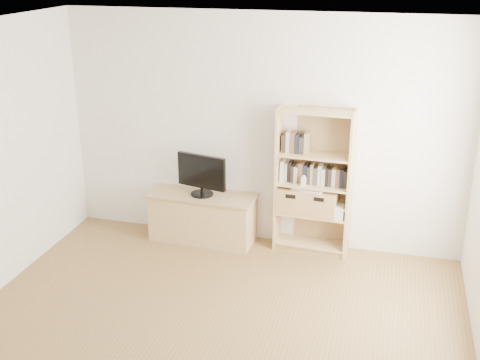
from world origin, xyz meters
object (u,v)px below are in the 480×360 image
(television, at_px, (202,175))
(laptop, at_px, (309,188))
(baby_monitor, at_px, (304,181))
(basket_right, at_px, (321,202))
(bookshelf, at_px, (313,182))
(basket_left, at_px, (293,199))
(tv_stand, at_px, (203,218))

(television, relative_size, laptop, 1.76)
(baby_monitor, bearing_deg, basket_right, 25.58)
(bookshelf, relative_size, baby_monitor, 16.65)
(television, xyz_separation_m, baby_monitor, (1.16, -0.01, 0.04))
(bookshelf, distance_m, laptop, 0.08)
(baby_monitor, bearing_deg, basket_left, 147.08)
(television, bearing_deg, laptop, 15.91)
(bookshelf, bearing_deg, basket_left, -178.81)
(bookshelf, distance_m, basket_left, 0.31)
(television, height_order, basket_right, television)
(bookshelf, xyz_separation_m, basket_left, (-0.22, 0.01, -0.22))
(tv_stand, distance_m, basket_right, 1.39)
(laptop, bearing_deg, bookshelf, 29.41)
(laptop, bearing_deg, basket_right, 15.12)
(television, height_order, laptop, television)
(baby_monitor, xyz_separation_m, basket_left, (-0.12, 0.09, -0.25))
(baby_monitor, height_order, basket_right, baby_monitor)
(television, distance_m, baby_monitor, 1.16)
(bookshelf, relative_size, basket_left, 4.74)
(basket_left, bearing_deg, bookshelf, 0.61)
(baby_monitor, relative_size, basket_left, 0.28)
(bookshelf, height_order, basket_right, bookshelf)
(baby_monitor, xyz_separation_m, laptop, (0.05, 0.08, -0.10))
(basket_right, bearing_deg, basket_left, -178.24)
(tv_stand, xyz_separation_m, bookshelf, (1.25, 0.08, 0.54))
(bookshelf, bearing_deg, baby_monitor, -135.00)
(tv_stand, distance_m, baby_monitor, 1.29)
(television, relative_size, basket_right, 1.71)
(bookshelf, bearing_deg, laptop, -162.31)
(bookshelf, xyz_separation_m, baby_monitor, (-0.10, -0.09, 0.03))
(basket_left, bearing_deg, baby_monitor, -34.74)
(tv_stand, height_order, basket_left, basket_left)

